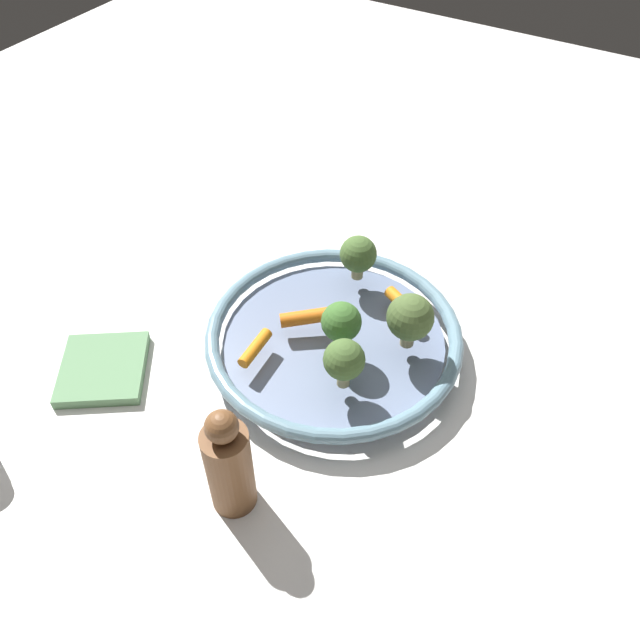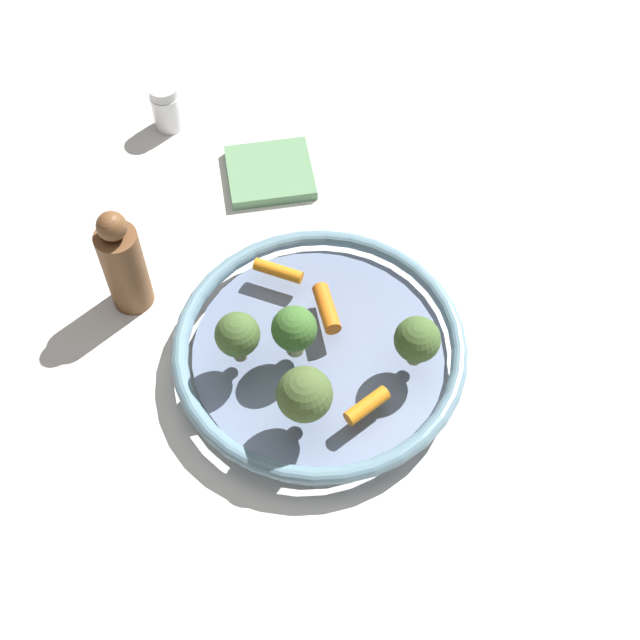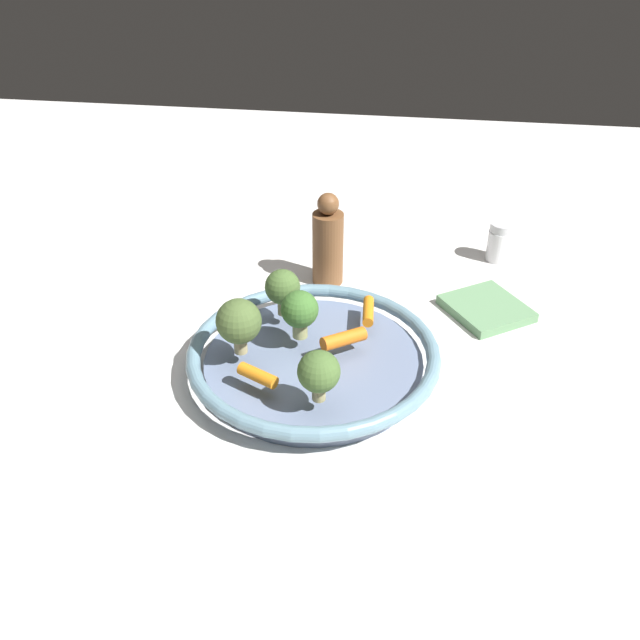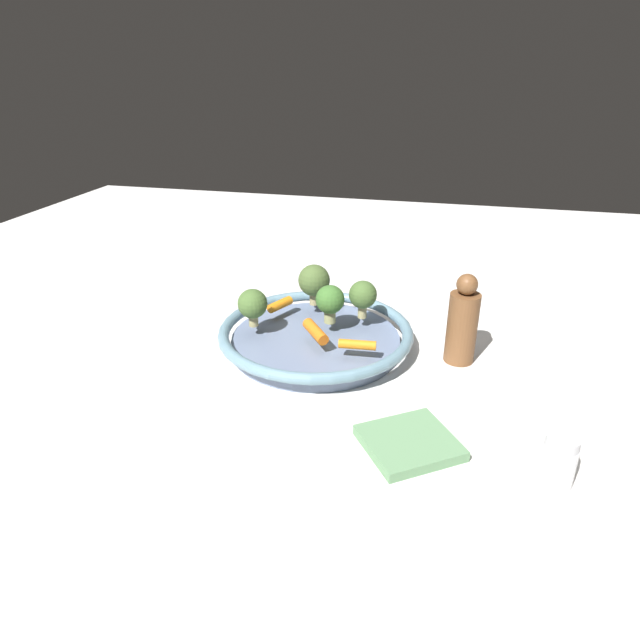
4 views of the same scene
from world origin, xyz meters
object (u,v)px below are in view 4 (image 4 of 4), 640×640
object	(u,v)px
broccoli_floret_small	(314,281)
dish_towel	(409,443)
pepper_mill	(462,323)
broccoli_floret_large	(253,304)
broccoli_floret_mid	(330,301)
baby_carrot_center	(280,304)
baby_carrot_right	(357,345)
salt_shaker	(558,461)
broccoli_floret_edge	(363,295)
serving_bowl	(316,336)
baby_carrot_near_rim	(315,331)

from	to	relation	value
broccoli_floret_small	dish_towel	distance (m)	0.38
pepper_mill	broccoli_floret_large	bearing A→B (deg)	-173.87
broccoli_floret_mid	pepper_mill	size ratio (longest dim) A/B	0.44
baby_carrot_center	dish_towel	xyz separation A→B (m)	(0.26, -0.28, -0.04)
broccoli_floret_large	dish_towel	world-z (taller)	broccoli_floret_large
baby_carrot_right	salt_shaker	size ratio (longest dim) A/B	0.86
broccoli_floret_edge	broccoli_floret_large	bearing A→B (deg)	-156.44
baby_carrot_center	broccoli_floret_mid	world-z (taller)	broccoli_floret_mid
salt_shaker	dish_towel	size ratio (longest dim) A/B	0.61
baby_carrot_center	dish_towel	world-z (taller)	baby_carrot_center
serving_bowl	broccoli_floret_edge	distance (m)	0.11
serving_bowl	baby_carrot_right	world-z (taller)	baby_carrot_right
baby_carrot_near_rim	dish_towel	bearing A→B (deg)	-48.64
baby_carrot_near_rim	dish_towel	xyz separation A→B (m)	(0.17, -0.19, -0.04)
baby_carrot_center	broccoli_floret_large	world-z (taller)	broccoli_floret_large
broccoli_floret_mid	baby_carrot_near_rim	bearing A→B (deg)	-100.34
baby_carrot_center	broccoli_floret_small	bearing A→B (deg)	32.10
salt_shaker	pepper_mill	world-z (taller)	pepper_mill
broccoli_floret_large	pepper_mill	world-z (taller)	pepper_mill
baby_carrot_right	salt_shaker	bearing A→B (deg)	-36.18
baby_carrot_center	salt_shaker	size ratio (longest dim) A/B	0.77
salt_shaker	pepper_mill	bearing A→B (deg)	112.35
baby_carrot_right	broccoli_floret_large	world-z (taller)	broccoli_floret_large
baby_carrot_near_rim	dish_towel	size ratio (longest dim) A/B	0.56
serving_bowl	dish_towel	xyz separation A→B (m)	(0.18, -0.23, -0.02)
pepper_mill	salt_shaker	bearing A→B (deg)	-67.65
serving_bowl	broccoli_floret_large	distance (m)	0.12
broccoli_floret_small	dish_towel	bearing A→B (deg)	-57.47
baby_carrot_right	broccoli_floret_large	xyz separation A→B (m)	(-0.18, 0.04, 0.03)
baby_carrot_center	pepper_mill	bearing A→B (deg)	-7.32
broccoli_floret_mid	dish_towel	world-z (taller)	broccoli_floret_mid
broccoli_floret_large	broccoli_floret_edge	bearing A→B (deg)	23.56
baby_carrot_near_rim	broccoli_floret_large	xyz separation A→B (m)	(-0.11, 0.02, 0.03)
broccoli_floret_small	baby_carrot_right	bearing A→B (deg)	-54.98
broccoli_floret_mid	serving_bowl	bearing A→B (deg)	-133.54
baby_carrot_near_rim	broccoli_floret_mid	bearing A→B (deg)	79.66
dish_towel	baby_carrot_right	bearing A→B (deg)	120.16
broccoli_floret_edge	broccoli_floret_small	world-z (taller)	broccoli_floret_small
salt_shaker	pepper_mill	size ratio (longest dim) A/B	0.45
broccoli_floret_large	pepper_mill	xyz separation A→B (m)	(0.33, 0.04, -0.01)
baby_carrot_near_rim	broccoli_floret_small	world-z (taller)	broccoli_floret_small
serving_bowl	baby_carrot_right	xyz separation A→B (m)	(0.08, -0.06, 0.03)
baby_carrot_near_rim	baby_carrot_center	xyz separation A→B (m)	(-0.09, 0.09, -0.00)
baby_carrot_center	broccoli_floret_mid	xyz separation A→B (m)	(0.10, -0.03, 0.03)
baby_carrot_right	salt_shaker	distance (m)	0.33
broccoli_floret_edge	broccoli_floret_mid	size ratio (longest dim) A/B	1.00
broccoli_floret_edge	broccoli_floret_small	size ratio (longest dim) A/B	0.89
salt_shaker	broccoli_floret_small	bearing A→B (deg)	137.09
baby_carrot_right	broccoli_floret_small	distance (m)	0.19
dish_towel	salt_shaker	bearing A→B (deg)	-9.10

